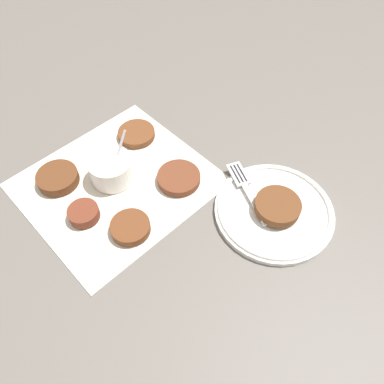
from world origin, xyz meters
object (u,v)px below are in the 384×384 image
Objects in this scene: fritter_on_plate at (278,206)px; fork at (245,186)px; serving_plate at (274,210)px; sauce_bowl at (110,170)px.

fritter_on_plate is 0.55× the size of fork.
fork is (-0.01, 0.07, -0.01)m from fritter_on_plate.
serving_plate is at bearing 105.48° from fritter_on_plate.
serving_plate is at bearing -79.06° from fork.
fritter_on_plate reaches higher than fork.
sauce_bowl reaches higher than fork.
sauce_bowl is 1.16× the size of fritter_on_plate.
serving_plate is 2.62× the size of fritter_on_plate.
fritter_on_plate is (0.21, -0.25, -0.00)m from sauce_bowl.
fork is (-0.01, 0.07, 0.01)m from serving_plate.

